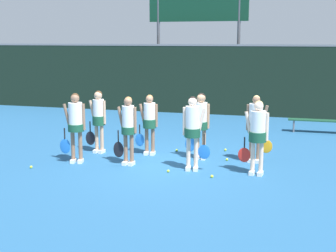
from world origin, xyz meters
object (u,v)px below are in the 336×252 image
Objects in this scene: player_1 at (128,125)px; tennis_ball_1 at (212,176)px; player_6 at (201,120)px; tennis_ball_0 at (257,154)px; tennis_ball_8 at (168,171)px; player_3 at (258,131)px; player_7 at (256,123)px; tennis_ball_6 at (117,146)px; tennis_ball_9 at (31,167)px; player_0 at (76,121)px; tennis_ball_5 at (153,144)px; tennis_ball_7 at (225,150)px; tennis_ball_2 at (187,147)px; scoreboard at (198,9)px; bench_courtside at (321,122)px; tennis_ball_3 at (177,150)px; tennis_ball_4 at (227,159)px; player_4 at (98,116)px; player_5 at (149,120)px; player_2 at (193,127)px.

player_1 reaches higher than tennis_ball_1.
player_6 is 1.93m from tennis_ball_0.
player_3 is at bearing 10.76° from tennis_ball_8.
tennis_ball_6 is (-4.03, 0.54, -0.99)m from player_7.
tennis_ball_6 is (-4.18, 1.68, -1.01)m from player_3.
player_7 is 24.08× the size of tennis_ball_6.
player_0 is at bearing 44.67° from tennis_ball_9.
tennis_ball_7 is (2.21, -0.16, 0.00)m from tennis_ball_5.
tennis_ball_2 is 1.00× the size of tennis_ball_6.
player_6 is at bearing -149.23° from tennis_ball_0.
tennis_ball_0 is 1.08× the size of tennis_ball_9.
scoreboard is 78.85× the size of tennis_ball_0.
tennis_ball_3 is at bearing -136.09° from bench_courtside.
tennis_ball_0 is at bearing -8.45° from tennis_ball_2.
bench_courtside reaches higher than tennis_ball_4.
player_1 is (-4.82, -5.63, 0.63)m from bench_courtside.
player_4 is 3.69m from tennis_ball_7.
scoreboard reaches higher than tennis_ball_1.
tennis_ball_6 is at bearing 178.86° from player_7.
scoreboard is 85.78× the size of tennis_ball_5.
tennis_ball_0 is at bearing 11.23° from player_5.
player_6 reaches higher than tennis_ball_8.
tennis_ball_3 and tennis_ball_7 have the same top height.
player_4 reaches higher than bench_courtside.
tennis_ball_1 is at bearing 5.61° from tennis_ball_9.
player_2 is 26.95× the size of tennis_ball_9.
player_4 is at bearing -161.11° from tennis_ball_7.
player_0 reaches higher than player_5.
player_0 is 26.89× the size of tennis_ball_9.
tennis_ball_8 is at bearing 171.99° from tennis_ball_1.
tennis_ball_4 is (-0.70, -0.06, -0.99)m from player_7.
tennis_ball_7 is at bearing 18.29° from tennis_ball_3.
tennis_ball_8 is (-1.09, 0.15, -0.00)m from tennis_ball_1.
player_7 is 2.51m from tennis_ball_2.
player_1 is 25.96× the size of tennis_ball_9.
tennis_ball_6 is at bearing -145.03° from tennis_ball_5.
scoreboard is 85.97× the size of tennis_ball_4.
player_5 is 24.80× the size of tennis_ball_9.
bench_courtside is 5.91m from player_3.
tennis_ball_1 is at bearing -143.43° from player_3.
tennis_ball_3 is 1.01× the size of tennis_ball_9.
player_2 reaches higher than tennis_ball_9.
player_7 is at bearing 64.68° from tennis_ball_1.
player_2 is at bearing -125.17° from tennis_ball_0.
player_4 is at bearing -171.58° from player_7.
player_0 reaches higher than tennis_ball_8.
player_2 is 1.09× the size of player_5.
tennis_ball_0 is 1.06× the size of tennis_ball_7.
tennis_ball_8 is (-1.88, -2.30, -0.00)m from tennis_ball_0.
tennis_ball_7 is at bearing -128.15° from bench_courtside.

